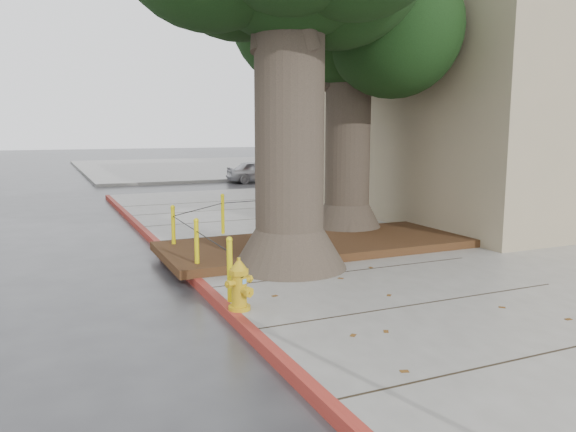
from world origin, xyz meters
The scene contains 13 objects.
ground centered at (0.00, 0.00, 0.00)m, with size 140.00×140.00×0.00m, color #28282B.
sidewalk_main centered at (6.00, 2.50, 0.07)m, with size 16.00×26.00×0.15m, color slate.
sidewalk_far centered at (6.00, 30.00, 0.07)m, with size 16.00×20.00×0.15m, color slate.
curb_red centered at (-2.00, 2.50, 0.07)m, with size 0.14×26.00×0.16m, color maroon.
planter_bed centered at (0.90, 3.90, 0.23)m, with size 6.40×2.60×0.16m, color black.
building_corner centered at (10.00, 8.50, 5.00)m, with size 12.00×13.00×10.00m, color gray.
building_side_white centered at (16.00, 26.00, 4.50)m, with size 10.00×10.00×9.00m, color silver.
building_side_grey centered at (22.00, 32.00, 6.00)m, with size 12.00×14.00×12.00m, color slate.
tree_far centered at (2.64, 5.32, 5.02)m, with size 4.50×3.80×7.17m.
bollard_ring centered at (-0.87, 4.38, 0.66)m, with size 3.79×5.39×0.95m.
fire_hydrant centered at (-1.90, 0.80, 0.50)m, with size 0.40×0.40×0.73m.
car_silver centered at (5.52, 19.23, 0.54)m, with size 1.27×3.16×1.08m, color #B4B3B9.
car_red centered at (7.91, 17.20, 0.59)m, with size 1.24×3.57×1.18m, color maroon.
Camera 1 is at (-4.29, -6.19, 2.59)m, focal length 35.00 mm.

